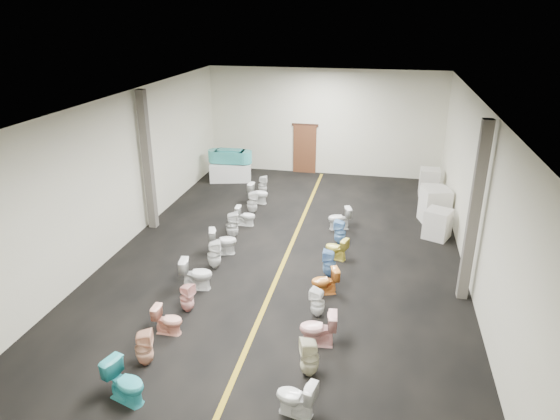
# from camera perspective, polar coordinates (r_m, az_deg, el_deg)

# --- Properties ---
(floor) EXTENTS (16.00, 16.00, 0.00)m
(floor) POSITION_cam_1_polar(r_m,az_deg,el_deg) (14.90, 0.91, -4.89)
(floor) COLOR black
(floor) RESTS_ON ground
(ceiling) EXTENTS (16.00, 16.00, 0.00)m
(ceiling) POSITION_cam_1_polar(r_m,az_deg,el_deg) (13.49, 1.02, 12.45)
(ceiling) COLOR black
(ceiling) RESTS_ON ground
(wall_back) EXTENTS (10.00, 0.00, 10.00)m
(wall_back) POSITION_cam_1_polar(r_m,az_deg,el_deg) (21.68, 5.04, 9.93)
(wall_back) COLOR beige
(wall_back) RESTS_ON ground
(wall_front) EXTENTS (10.00, 0.00, 10.00)m
(wall_front) POSITION_cam_1_polar(r_m,az_deg,el_deg) (7.20, -11.79, -16.97)
(wall_front) COLOR beige
(wall_front) RESTS_ON ground
(wall_left) EXTENTS (0.00, 16.00, 16.00)m
(wall_left) POSITION_cam_1_polar(r_m,az_deg,el_deg) (15.71, -17.30, 4.39)
(wall_left) COLOR beige
(wall_left) RESTS_ON ground
(wall_right) EXTENTS (0.00, 16.00, 16.00)m
(wall_right) POSITION_cam_1_polar(r_m,az_deg,el_deg) (14.03, 21.45, 1.78)
(wall_right) COLOR beige
(wall_right) RESTS_ON ground
(aisle_stripe) EXTENTS (0.12, 15.60, 0.01)m
(aisle_stripe) POSITION_cam_1_polar(r_m,az_deg,el_deg) (14.90, 0.91, -4.88)
(aisle_stripe) COLOR olive
(aisle_stripe) RESTS_ON floor
(back_door) EXTENTS (1.00, 0.10, 2.10)m
(back_door) POSITION_cam_1_polar(r_m,az_deg,el_deg) (22.00, 2.84, 6.96)
(back_door) COLOR #562D19
(back_door) RESTS_ON floor
(door_frame) EXTENTS (1.15, 0.08, 0.10)m
(door_frame) POSITION_cam_1_polar(r_m,az_deg,el_deg) (21.76, 2.90, 9.68)
(door_frame) COLOR #331C11
(door_frame) RESTS_ON back_door
(column_left) EXTENTS (0.25, 0.25, 4.50)m
(column_left) POSITION_cam_1_polar(r_m,az_deg,el_deg) (16.44, -14.90, 5.40)
(column_left) COLOR #59544C
(column_left) RESTS_ON floor
(column_right) EXTENTS (0.25, 0.25, 4.50)m
(column_right) POSITION_cam_1_polar(r_m,az_deg,el_deg) (12.60, 21.30, -0.42)
(column_right) COLOR #59544C
(column_right) RESTS_ON floor
(display_table) EXTENTS (1.86, 1.25, 0.76)m
(display_table) POSITION_cam_1_polar(r_m,az_deg,el_deg) (21.16, -5.67, 4.37)
(display_table) COLOR white
(display_table) RESTS_ON floor
(bathtub) EXTENTS (1.86, 0.70, 0.55)m
(bathtub) POSITION_cam_1_polar(r_m,az_deg,el_deg) (20.97, -5.74, 6.17)
(bathtub) COLOR teal
(bathtub) RESTS_ON display_table
(appliance_crate_a) EXTENTS (0.96, 0.96, 0.94)m
(appliance_crate_a) POSITION_cam_1_polar(r_m,az_deg,el_deg) (16.43, 17.56, -1.53)
(appliance_crate_a) COLOR silver
(appliance_crate_a) RESTS_ON floor
(appliance_crate_b) EXTENTS (1.06, 1.06, 1.19)m
(appliance_crate_b) POSITION_cam_1_polar(r_m,az_deg,el_deg) (17.57, 17.27, 0.48)
(appliance_crate_b) COLOR silver
(appliance_crate_b) RESTS_ON floor
(appliance_crate_c) EXTENTS (0.77, 0.77, 0.85)m
(appliance_crate_c) POSITION_cam_1_polar(r_m,az_deg,el_deg) (18.77, 16.94, 1.35)
(appliance_crate_c) COLOR silver
(appliance_crate_c) RESTS_ON floor
(appliance_crate_d) EXTENTS (0.75, 0.75, 1.04)m
(appliance_crate_d) POSITION_cam_1_polar(r_m,az_deg,el_deg) (20.19, 16.67, 3.09)
(appliance_crate_d) COLOR silver
(appliance_crate_d) RESTS_ON floor
(toilet_left_0) EXTENTS (0.91, 0.68, 0.82)m
(toilet_left_0) POSITION_cam_1_polar(r_m,az_deg,el_deg) (10.02, -17.24, -18.28)
(toilet_left_0) COLOR teal
(toilet_left_0) RESTS_ON floor
(toilet_left_1) EXTENTS (0.46, 0.45, 0.79)m
(toilet_left_1) POSITION_cam_1_polar(r_m,az_deg,el_deg) (10.76, -15.27, -14.96)
(toilet_left_1) COLOR #E9AC8C
(toilet_left_1) RESTS_ON floor
(toilet_left_2) EXTENTS (0.66, 0.38, 0.67)m
(toilet_left_2) POSITION_cam_1_polar(r_m,az_deg,el_deg) (11.57, -12.67, -12.16)
(toilet_left_2) COLOR #FFAF96
(toilet_left_2) RESTS_ON floor
(toilet_left_3) EXTENTS (0.42, 0.41, 0.73)m
(toilet_left_3) POSITION_cam_1_polar(r_m,az_deg,el_deg) (12.22, -10.59, -9.82)
(toilet_left_3) COLOR #F5B0A9
(toilet_left_3) RESTS_ON floor
(toilet_left_4) EXTENTS (0.88, 0.59, 0.83)m
(toilet_left_4) POSITION_cam_1_polar(r_m,az_deg,el_deg) (13.08, -9.52, -7.22)
(toilet_left_4) COLOR silver
(toilet_left_4) RESTS_ON floor
(toilet_left_5) EXTENTS (0.46, 0.45, 0.83)m
(toilet_left_5) POSITION_cam_1_polar(r_m,az_deg,el_deg) (14.00, -7.53, -5.05)
(toilet_left_5) COLOR white
(toilet_left_5) RESTS_ON floor
(toilet_left_6) EXTENTS (0.90, 0.68, 0.81)m
(toilet_left_6) POSITION_cam_1_polar(r_m,az_deg,el_deg) (14.77, -6.53, -3.55)
(toilet_left_6) COLOR silver
(toilet_left_6) RESTS_ON floor
(toilet_left_7) EXTENTS (0.50, 0.49, 0.86)m
(toilet_left_7) POSITION_cam_1_polar(r_m,az_deg,el_deg) (15.74, -5.50, -1.74)
(toilet_left_7) COLOR silver
(toilet_left_7) RESTS_ON floor
(toilet_left_8) EXTENTS (0.66, 0.39, 0.67)m
(toilet_left_8) POSITION_cam_1_polar(r_m,az_deg,el_deg) (16.67, -3.95, -0.66)
(toilet_left_8) COLOR white
(toilet_left_8) RESTS_ON floor
(toilet_left_9) EXTENTS (0.49, 0.48, 0.81)m
(toilet_left_9) POSITION_cam_1_polar(r_m,az_deg,el_deg) (17.60, -3.20, 0.87)
(toilet_left_9) COLOR white
(toilet_left_9) RESTS_ON floor
(toilet_left_10) EXTENTS (0.78, 0.50, 0.76)m
(toilet_left_10) POSITION_cam_1_polar(r_m,az_deg,el_deg) (18.56, -2.49, 1.91)
(toilet_left_10) COLOR white
(toilet_left_10) RESTS_ON floor
(toilet_left_11) EXTENTS (0.37, 0.37, 0.74)m
(toilet_left_11) POSITION_cam_1_polar(r_m,az_deg,el_deg) (19.48, -2.01, 2.88)
(toilet_left_11) COLOR white
(toilet_left_11) RESTS_ON floor
(toilet_right_1) EXTENTS (0.80, 0.56, 0.74)m
(toilet_right_1) POSITION_cam_1_polar(r_m,az_deg,el_deg) (9.38, 1.81, -20.66)
(toilet_right_1) COLOR silver
(toilet_right_1) RESTS_ON floor
(toilet_right_2) EXTENTS (0.48, 0.48, 0.83)m
(toilet_right_2) POSITION_cam_1_polar(r_m,az_deg,el_deg) (10.16, 3.41, -16.46)
(toilet_right_2) COLOR beige
(toilet_right_2) RESTS_ON floor
(toilet_right_3) EXTENTS (0.83, 0.53, 0.81)m
(toilet_right_3) POSITION_cam_1_polar(r_m,az_deg,el_deg) (10.95, 4.37, -13.36)
(toilet_right_3) COLOR #EBAAA8
(toilet_right_3) RESTS_ON floor
(toilet_right_4) EXTENTS (0.41, 0.41, 0.73)m
(toilet_right_4) POSITION_cam_1_polar(r_m,az_deg,el_deg) (11.87, 4.32, -10.51)
(toilet_right_4) COLOR white
(toilet_right_4) RESTS_ON floor
(toilet_right_5) EXTENTS (0.78, 0.62, 0.70)m
(toilet_right_5) POSITION_cam_1_polar(r_m,az_deg,el_deg) (12.75, 5.15, -8.13)
(toilet_right_5) COLOR orange
(toilet_right_5) RESTS_ON floor
(toilet_right_6) EXTENTS (0.36, 0.35, 0.77)m
(toilet_right_6) POSITION_cam_1_polar(r_m,az_deg,el_deg) (13.54, 5.66, -6.08)
(toilet_right_6) COLOR #6796CB
(toilet_right_6) RESTS_ON floor
(toilet_right_7) EXTENTS (0.75, 0.57, 0.68)m
(toilet_right_7) POSITION_cam_1_polar(r_m,az_deg,el_deg) (14.48, 6.45, -4.37)
(toilet_right_7) COLOR #DBCA48
(toilet_right_7) RESTS_ON floor
(toilet_right_8) EXTENTS (0.41, 0.40, 0.78)m
(toilet_right_8) POSITION_cam_1_polar(r_m,az_deg,el_deg) (15.39, 6.88, -2.53)
(toilet_right_8) COLOR #73A7DC
(toilet_right_8) RESTS_ON floor
(toilet_right_9) EXTENTS (0.83, 0.64, 0.75)m
(toilet_right_9) POSITION_cam_1_polar(r_m,az_deg,el_deg) (16.44, 6.80, -0.95)
(toilet_right_9) COLOR silver
(toilet_right_9) RESTS_ON floor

